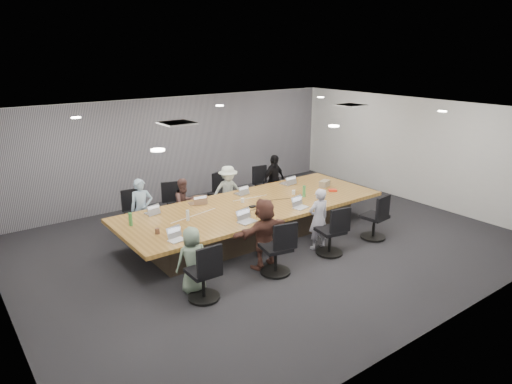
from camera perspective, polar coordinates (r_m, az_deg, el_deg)
floor at (r=9.94m, az=1.38°, el=-6.34°), size 10.00×8.00×0.00m
ceiling at (r=9.17m, az=1.51°, el=9.88°), size 10.00×8.00×0.00m
wall_back at (r=12.76m, az=-9.72°, el=5.41°), size 10.00×0.00×2.80m
wall_front at (r=6.94m, az=22.30°, el=-6.01°), size 10.00×0.00×2.80m
wall_right at (r=13.06m, az=19.10°, el=4.97°), size 0.00×8.00×2.80m
curtain at (r=12.69m, az=-9.55°, el=5.35°), size 9.80×0.04×2.80m
conference_table at (r=10.15m, az=-0.34°, el=-3.36°), size 6.00×2.20×0.74m
chair_0 at (r=10.65m, az=-14.71°, el=-3.02°), size 0.57×0.57×0.77m
chair_1 at (r=11.04m, az=-9.75°, el=-1.93°), size 0.67×0.67×0.78m
chair_2 at (r=11.59m, az=-4.43°, el=-0.63°), size 0.72×0.72×0.84m
chair_3 at (r=12.39m, az=1.19°, el=0.44°), size 0.61×0.61×0.77m
chair_4 at (r=7.71m, az=-6.62°, el=-10.40°), size 0.58×0.58×0.84m
chair_5 at (r=8.48m, az=2.47°, el=-7.46°), size 0.70×0.70×0.88m
chair_6 at (r=9.37m, az=9.25°, el=-5.25°), size 0.67×0.67×0.86m
chair_7 at (r=10.33m, az=14.56°, el=-3.41°), size 0.64×0.64×0.85m
person_0 at (r=10.25m, az=-14.09°, el=-2.08°), size 0.55×0.42×1.35m
laptop_0 at (r=9.75m, az=-12.85°, el=-2.54°), size 0.31×0.23×0.02m
person_1 at (r=10.68m, az=-8.94°, el=-1.41°), size 0.65×0.55×1.19m
laptop_1 at (r=10.17m, az=-7.53°, el=-1.39°), size 0.36×0.28×0.02m
person_2 at (r=11.24m, az=-3.50°, el=0.04°), size 0.94×0.68×1.30m
laptop_2 at (r=10.77m, az=-1.91°, el=-0.16°), size 0.30×0.22×0.02m
person_3 at (r=12.04m, az=2.22°, el=1.44°), size 0.86×0.49×1.38m
laptop_3 at (r=11.61m, az=3.92°, el=1.11°), size 0.37×0.27×0.02m
person_4 at (r=7.91m, az=-7.95°, el=-8.38°), size 0.61×0.44×1.17m
laptop_4 at (r=8.29m, az=-9.85°, el=-5.97°), size 0.31×0.24×0.02m
person_5 at (r=8.63m, az=1.03°, el=-5.17°), size 1.30×0.50×1.38m
laptop_5 at (r=9.02m, az=-1.10°, el=-3.73°), size 0.39×0.30×0.02m
person_6 at (r=9.52m, az=7.81°, el=-3.35°), size 0.51×0.37×1.31m
laptop_6 at (r=9.86m, az=5.61°, el=-1.94°), size 0.35×0.27×0.02m
bottle_green_left at (r=9.14m, az=-15.42°, el=-3.30°), size 0.09×0.09×0.26m
bottle_green_right at (r=10.56m, az=6.04°, el=0.09°), size 0.10×0.10×0.27m
bottle_clear at (r=9.16m, az=-8.53°, el=-2.91°), size 0.07×0.07×0.22m
cup_white_far at (r=10.15m, az=-1.70°, el=-1.06°), size 0.08×0.08×0.09m
cup_white_near at (r=10.76m, az=4.72°, el=-0.03°), size 0.09×0.09×0.10m
mug_brown at (r=8.65m, az=-12.24°, el=-4.79°), size 0.11×0.11×0.11m
mic_left at (r=9.31m, az=-1.31°, el=-3.01°), size 0.19×0.15×0.03m
mic_right at (r=9.86m, az=-0.39°, el=-1.82°), size 0.15×0.11×0.03m
stapler at (r=9.46m, az=1.02°, el=-2.58°), size 0.16×0.07×0.06m
canvas_bag at (r=11.45m, az=8.58°, el=1.06°), size 0.33×0.26×0.15m
snack_packet at (r=11.11m, az=9.56°, el=0.22°), size 0.23×0.21×0.04m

